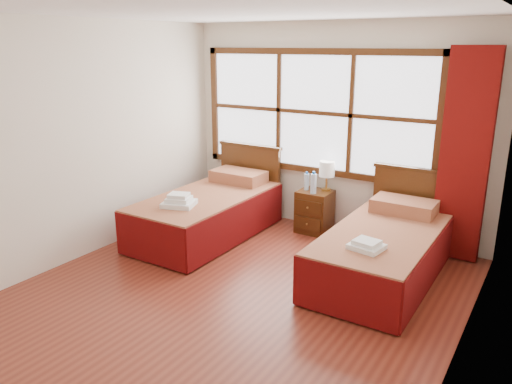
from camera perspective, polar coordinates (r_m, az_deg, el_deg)
The scene contains 15 objects.
floor at distance 4.89m, azimuth -2.82°, elevation -11.89°, with size 4.50×4.50×0.00m, color maroon.
ceiling at distance 4.31m, azimuth -3.34°, elevation 20.15°, with size 4.50×4.50×0.00m, color white.
wall_back at distance 6.36m, azimuth 8.77°, elevation 7.07°, with size 4.00×4.00×0.00m, color silver.
wall_left at distance 5.79m, azimuth -19.57°, elevation 5.38°, with size 4.50×4.50×0.00m, color silver.
wall_right at distance 3.69m, azimuth 23.29°, elevation -1.04°, with size 4.50×4.50×0.00m, color silver.
window at distance 6.39m, azimuth 6.63°, elevation 9.03°, with size 3.16×0.06×1.56m.
curtain at distance 5.81m, azimuth 22.77°, elevation 3.76°, with size 0.50×0.16×2.30m, color maroon.
bed_left at distance 6.29m, azimuth -5.34°, elevation -2.24°, with size 1.04×2.06×1.01m.
bed_right at distance 5.32m, azimuth 14.38°, elevation -6.44°, with size 1.00×2.02×0.97m.
nightstand at distance 6.42m, azimuth 6.68°, elevation -2.23°, with size 0.41×0.41×0.54m.
towels_left at distance 5.79m, azimuth -8.80°, elevation -1.03°, with size 0.44×0.41×0.15m.
towels_right at distance 4.71m, azimuth 12.52°, elevation -5.96°, with size 0.33×0.30×0.09m.
lamp at distance 6.32m, azimuth 8.11°, elevation 2.52°, with size 0.19×0.19×0.38m.
bottle_near at distance 6.35m, azimuth 5.81°, elevation 1.20°, with size 0.06×0.06×0.24m.
bottle_far at distance 6.21m, azimuth 6.59°, elevation 0.99°, with size 0.07×0.07×0.28m.
Camera 1 is at (2.48, -3.51, 2.33)m, focal length 35.00 mm.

